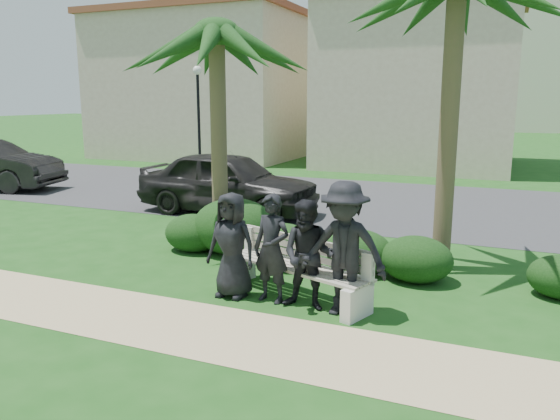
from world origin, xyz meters
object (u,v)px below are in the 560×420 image
(man_d, at_px, (344,249))
(car_a, at_px, (228,182))
(man_b, at_px, (272,249))
(man_c, at_px, (308,255))
(street_lamp, at_px, (198,100))
(palm_left, at_px, (216,35))
(man_a, at_px, (232,245))
(park_bench, at_px, (294,272))

(man_d, distance_m, car_a, 7.32)
(man_b, bearing_deg, man_c, 2.92)
(street_lamp, bearing_deg, palm_left, -56.88)
(man_d, bearing_deg, palm_left, 146.07)
(man_b, height_order, man_c, man_b)
(man_c, height_order, man_d, man_d)
(man_c, distance_m, palm_left, 5.11)
(palm_left, bearing_deg, car_a, 115.41)
(man_c, height_order, car_a, car_a)
(street_lamp, relative_size, palm_left, 0.83)
(street_lamp, height_order, car_a, street_lamp)
(man_a, height_order, palm_left, palm_left)
(park_bench, distance_m, man_d, 1.11)
(palm_left, height_order, car_a, palm_left)
(street_lamp, distance_m, man_a, 15.10)
(car_a, bearing_deg, palm_left, -154.14)
(man_a, relative_size, man_b, 0.99)
(man_c, bearing_deg, car_a, 126.57)
(park_bench, distance_m, man_a, 1.03)
(man_b, xyz_separation_m, man_c, (0.60, -0.08, -0.01))
(man_a, relative_size, palm_left, 0.31)
(man_b, relative_size, man_d, 0.86)
(street_lamp, bearing_deg, man_a, -57.03)
(man_b, bearing_deg, palm_left, 142.26)
(man_d, xyz_separation_m, palm_left, (-3.37, 2.57, 3.24))
(park_bench, bearing_deg, man_c, -26.50)
(park_bench, distance_m, man_b, 0.57)
(street_lamp, bearing_deg, park_bench, -53.53)
(palm_left, relative_size, car_a, 1.07)
(man_c, distance_m, man_d, 0.55)
(car_a, bearing_deg, street_lamp, 36.47)
(man_a, bearing_deg, man_d, 0.20)
(man_b, relative_size, man_c, 1.02)
(street_lamp, relative_size, man_a, 2.65)
(palm_left, bearing_deg, man_c, -41.99)
(park_bench, bearing_deg, street_lamp, 146.00)
(street_lamp, distance_m, man_b, 15.42)
(park_bench, distance_m, palm_left, 5.03)
(park_bench, relative_size, palm_left, 0.53)
(palm_left, bearing_deg, man_a, -57.65)
(park_bench, distance_m, man_c, 0.65)
(palm_left, xyz_separation_m, car_a, (-1.41, 2.97, -3.37))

